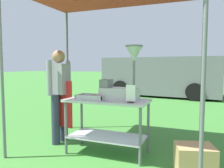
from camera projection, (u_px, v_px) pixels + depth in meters
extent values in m
plane|color=#3D7F33|center=(162.00, 102.00, 8.21)|extent=(70.00, 70.00, 0.00)
cylinder|color=slate|center=(2.00, 74.00, 3.20)|extent=(0.04, 0.04, 2.46)
cylinder|color=slate|center=(204.00, 78.00, 2.23)|extent=(0.04, 0.04, 2.46)
cylinder|color=slate|center=(68.00, 71.00, 4.78)|extent=(0.04, 0.04, 2.46)
cylinder|color=slate|center=(202.00, 72.00, 3.81)|extent=(0.04, 0.04, 2.46)
cube|color=#B7B7BC|center=(107.00, 100.00, 3.40)|extent=(1.26, 0.59, 0.04)
cube|color=#B7B7BC|center=(107.00, 136.00, 3.45)|extent=(1.16, 0.55, 0.02)
cylinder|color=slate|center=(66.00, 128.00, 3.42)|extent=(0.04, 0.04, 0.81)
cylinder|color=slate|center=(140.00, 137.00, 3.00)|extent=(0.04, 0.04, 0.81)
cylinder|color=slate|center=(82.00, 121.00, 3.87)|extent=(0.04, 0.04, 0.81)
cylinder|color=slate|center=(148.00, 127.00, 3.45)|extent=(0.04, 0.04, 0.81)
cube|color=#B7B7BC|center=(92.00, 99.00, 3.39)|extent=(0.44, 0.26, 0.01)
cube|color=#B7B7BC|center=(88.00, 98.00, 3.27)|extent=(0.44, 0.01, 0.06)
cube|color=#B7B7BC|center=(95.00, 95.00, 3.51)|extent=(0.44, 0.01, 0.06)
cube|color=#B7B7BC|center=(79.00, 96.00, 3.47)|extent=(0.01, 0.26, 0.06)
cube|color=#B7B7BC|center=(105.00, 97.00, 3.31)|extent=(0.01, 0.26, 0.06)
torus|color=gold|center=(99.00, 99.00, 3.27)|extent=(0.09, 0.09, 0.03)
torus|color=gold|center=(92.00, 97.00, 3.41)|extent=(0.09, 0.09, 0.03)
torus|color=gold|center=(101.00, 98.00, 3.40)|extent=(0.09, 0.09, 0.03)
torus|color=gold|center=(81.00, 97.00, 3.41)|extent=(0.09, 0.09, 0.03)
torus|color=gold|center=(94.00, 97.00, 3.47)|extent=(0.08, 0.08, 0.03)
torus|color=gold|center=(87.00, 98.00, 3.37)|extent=(0.09, 0.09, 0.03)
torus|color=gold|center=(95.00, 98.00, 3.32)|extent=(0.09, 0.09, 0.03)
cube|color=#B7B7BC|center=(119.00, 94.00, 3.33)|extent=(0.56, 0.28, 0.18)
cube|color=slate|center=(106.00, 83.00, 3.40)|extent=(0.14, 0.22, 0.12)
cylinder|color=slate|center=(134.00, 75.00, 3.23)|extent=(0.04, 0.04, 0.39)
cone|color=#B7B7BC|center=(134.00, 54.00, 3.21)|extent=(0.24, 0.24, 0.20)
cylinder|color=slate|center=(134.00, 46.00, 3.20)|extent=(0.25, 0.25, 0.02)
cube|color=black|center=(131.00, 102.00, 3.09)|extent=(0.08, 0.05, 0.02)
cube|color=white|center=(131.00, 93.00, 3.08)|extent=(0.13, 0.02, 0.23)
cylinder|color=#2D3347|center=(64.00, 117.00, 4.02)|extent=(0.14, 0.14, 0.86)
cylinder|color=#2D3347|center=(56.00, 119.00, 3.84)|extent=(0.14, 0.14, 0.86)
cube|color=gray|center=(59.00, 79.00, 3.87)|extent=(0.37, 0.27, 0.52)
cube|color=red|center=(65.00, 104.00, 3.85)|extent=(0.32, 0.07, 0.80)
cylinder|color=gray|center=(68.00, 77.00, 4.06)|extent=(0.10, 0.10, 0.58)
cylinder|color=gray|center=(49.00, 78.00, 3.68)|extent=(0.10, 0.10, 0.58)
sphere|color=#A87A56|center=(59.00, 57.00, 3.84)|extent=(0.22, 0.22, 0.22)
cube|color=tan|center=(195.00, 160.00, 2.80)|extent=(0.54, 0.48, 0.36)
cube|color=slate|center=(161.00, 76.00, 10.03)|extent=(5.16, 2.37, 1.60)
cube|color=#1E2833|center=(209.00, 67.00, 9.11)|extent=(0.25, 1.62, 0.70)
cylinder|color=black|center=(200.00, 88.00, 10.20)|extent=(0.70, 0.30, 0.68)
cylinder|color=black|center=(195.00, 92.00, 8.55)|extent=(0.70, 0.30, 0.68)
cylinder|color=black|center=(136.00, 85.00, 11.60)|extent=(0.70, 0.30, 0.68)
cylinder|color=black|center=(121.00, 88.00, 9.95)|extent=(0.70, 0.30, 0.68)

